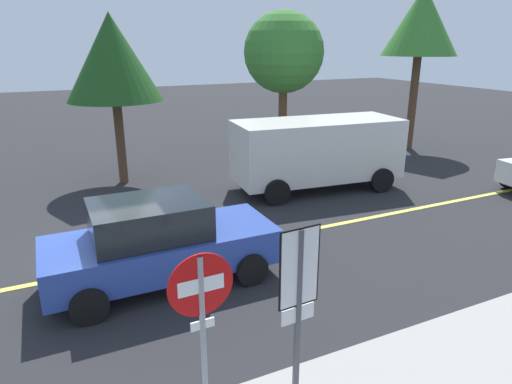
{
  "coord_description": "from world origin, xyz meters",
  "views": [
    {
      "loc": [
        -0.92,
        -8.86,
        4.47
      ],
      "look_at": [
        3.09,
        -0.38,
        1.35
      ],
      "focal_mm": 31.71,
      "sensor_mm": 36.0,
      "label": 1
    }
  ],
  "objects_px": {
    "speed_limit_sign": "(299,288)",
    "tree_centre_verge": "(421,22)",
    "white_van": "(316,150)",
    "tree_left_verge": "(284,53)",
    "stop_sign": "(202,314)",
    "tree_right_verge": "(112,58)",
    "car_blue_behind_van": "(159,242)"
  },
  "relations": [
    {
      "from": "car_blue_behind_van",
      "to": "tree_left_verge",
      "type": "xyz_separation_m",
      "value": [
        7.63,
        9.12,
        3.21
      ]
    },
    {
      "from": "car_blue_behind_van",
      "to": "speed_limit_sign",
      "type": "bearing_deg",
      "value": -79.64
    },
    {
      "from": "white_van",
      "to": "tree_left_verge",
      "type": "height_order",
      "value": "tree_left_verge"
    },
    {
      "from": "car_blue_behind_van",
      "to": "stop_sign",
      "type": "bearing_deg",
      "value": -95.83
    },
    {
      "from": "speed_limit_sign",
      "to": "tree_right_verge",
      "type": "relative_size",
      "value": 0.47
    },
    {
      "from": "tree_left_verge",
      "to": "tree_centre_verge",
      "type": "height_order",
      "value": "tree_centre_verge"
    },
    {
      "from": "white_van",
      "to": "car_blue_behind_van",
      "type": "height_order",
      "value": "white_van"
    },
    {
      "from": "tree_right_verge",
      "to": "white_van",
      "type": "bearing_deg",
      "value": -31.31
    },
    {
      "from": "speed_limit_sign",
      "to": "tree_centre_verge",
      "type": "bearing_deg",
      "value": 42.1
    },
    {
      "from": "white_van",
      "to": "tree_right_verge",
      "type": "relative_size",
      "value": 1.0
    },
    {
      "from": "tree_centre_verge",
      "to": "car_blue_behind_van",
      "type": "bearing_deg",
      "value": -151.58
    },
    {
      "from": "speed_limit_sign",
      "to": "tree_left_verge",
      "type": "height_order",
      "value": "tree_left_verge"
    },
    {
      "from": "stop_sign",
      "to": "tree_right_verge",
      "type": "xyz_separation_m",
      "value": [
        0.88,
        10.83,
        2.41
      ]
    },
    {
      "from": "white_van",
      "to": "tree_left_verge",
      "type": "xyz_separation_m",
      "value": [
        1.69,
        5.35,
        2.78
      ]
    },
    {
      "from": "speed_limit_sign",
      "to": "tree_left_verge",
      "type": "relative_size",
      "value": 0.44
    },
    {
      "from": "car_blue_behind_van",
      "to": "tree_centre_verge",
      "type": "xyz_separation_m",
      "value": [
        12.78,
        6.92,
        4.4
      ]
    },
    {
      "from": "stop_sign",
      "to": "tree_right_verge",
      "type": "bearing_deg",
      "value": 85.34
    },
    {
      "from": "stop_sign",
      "to": "tree_left_verge",
      "type": "relative_size",
      "value": 0.41
    },
    {
      "from": "speed_limit_sign",
      "to": "tree_left_verge",
      "type": "xyz_separation_m",
      "value": [
        6.9,
        13.09,
        2.29
      ]
    },
    {
      "from": "speed_limit_sign",
      "to": "tree_right_verge",
      "type": "xyz_separation_m",
      "value": [
        -0.23,
        11.05,
        2.24
      ]
    },
    {
      "from": "tree_right_verge",
      "to": "speed_limit_sign",
      "type": "bearing_deg",
      "value": -88.82
    },
    {
      "from": "tree_centre_verge",
      "to": "tree_right_verge",
      "type": "relative_size",
      "value": 1.24
    },
    {
      "from": "car_blue_behind_van",
      "to": "tree_left_verge",
      "type": "distance_m",
      "value": 12.32
    },
    {
      "from": "white_van",
      "to": "tree_centre_verge",
      "type": "height_order",
      "value": "tree_centre_verge"
    },
    {
      "from": "white_van",
      "to": "car_blue_behind_van",
      "type": "bearing_deg",
      "value": -147.6
    },
    {
      "from": "stop_sign",
      "to": "speed_limit_sign",
      "type": "distance_m",
      "value": 1.14
    },
    {
      "from": "stop_sign",
      "to": "tree_centre_verge",
      "type": "relative_size",
      "value": 0.35
    },
    {
      "from": "tree_left_verge",
      "to": "tree_centre_verge",
      "type": "xyz_separation_m",
      "value": [
        5.15,
        -2.2,
        1.18
      ]
    },
    {
      "from": "tree_left_verge",
      "to": "tree_centre_verge",
      "type": "bearing_deg",
      "value": -23.13
    },
    {
      "from": "stop_sign",
      "to": "white_van",
      "type": "bearing_deg",
      "value": 49.96
    },
    {
      "from": "stop_sign",
      "to": "tree_right_verge",
      "type": "distance_m",
      "value": 11.13
    },
    {
      "from": "speed_limit_sign",
      "to": "stop_sign",
      "type": "bearing_deg",
      "value": 168.82
    }
  ]
}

